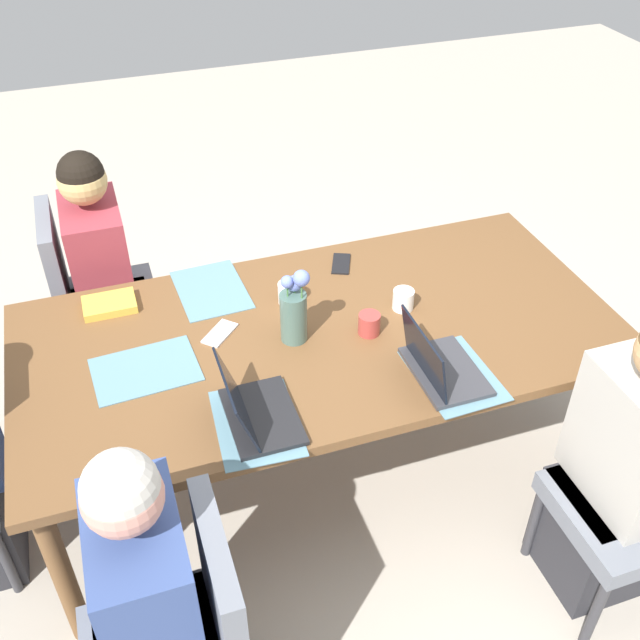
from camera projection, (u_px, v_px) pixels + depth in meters
ground_plane at (320, 462)px, 3.20m from camera, size 10.00×10.00×0.00m
dining_table at (320, 344)px, 2.78m from camera, size 2.23×1.09×0.74m
person_far_left_mid at (622, 475)px, 2.47m from camera, size 0.36×0.40×1.19m
chair_near_left_far at (89, 290)px, 3.35m from camera, size 0.44×0.44×0.90m
person_near_left_far at (106, 290)px, 3.31m from camera, size 0.36×0.40×1.19m
chair_far_right_near at (186, 636)px, 2.06m from camera, size 0.44×0.44×0.90m
person_far_right_near at (155, 619)px, 2.07m from camera, size 0.36×0.40×1.19m
flower_vase at (294, 310)px, 2.63m from camera, size 0.10×0.11×0.31m
placemat_head_right_left_near at (145, 370)px, 2.57m from camera, size 0.38×0.28×0.00m
placemat_far_left_mid at (454, 375)px, 2.55m from camera, size 0.27×0.37×0.00m
placemat_near_left_far at (211, 290)px, 2.94m from camera, size 0.28×0.37×0.00m
placemat_far_right_near at (256, 423)px, 2.37m from camera, size 0.28×0.38×0.00m
laptop_far_left_mid at (439, 366)px, 2.52m from camera, size 0.22×0.32×0.21m
laptop_far_right_near at (254, 411)px, 2.35m from camera, size 0.22×0.32×0.21m
coffee_mug_near_left at (403, 300)px, 2.83m from camera, size 0.08×0.08×0.08m
coffee_mug_near_right at (289, 293)px, 2.85m from camera, size 0.09×0.09×0.09m
coffee_mug_centre_left at (369, 324)px, 2.71m from camera, size 0.08×0.08×0.08m
book_red_cover at (110, 305)px, 2.84m from camera, size 0.20×0.14×0.03m
phone_black at (341, 264)px, 3.09m from camera, size 0.13×0.17×0.01m
phone_silver at (220, 333)px, 2.72m from camera, size 0.16×0.16×0.01m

